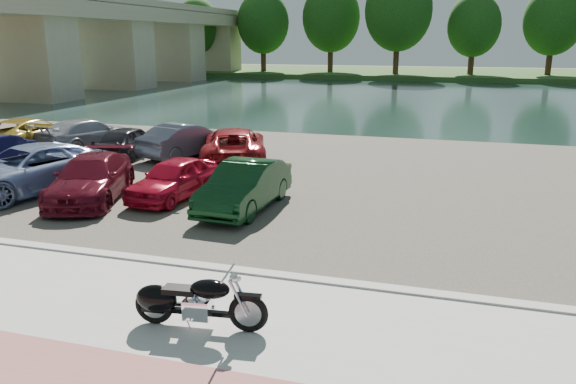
# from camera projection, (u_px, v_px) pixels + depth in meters

# --- Properties ---
(ground) EXTENTS (200.00, 200.00, 0.00)m
(ground) POSITION_uv_depth(u_px,v_px,m) (174.00, 315.00, 10.12)
(ground) COLOR #595447
(ground) RESTS_ON ground
(promenade) EXTENTS (60.00, 6.00, 0.10)m
(promenade) POSITION_uv_depth(u_px,v_px,m) (145.00, 340.00, 9.18)
(promenade) COLOR #B6B2AB
(promenade) RESTS_ON ground
(kerb) EXTENTS (60.00, 0.30, 0.14)m
(kerb) POSITION_uv_depth(u_px,v_px,m) (218.00, 269.00, 11.95)
(kerb) COLOR #B6B2AB
(kerb) RESTS_ON ground
(parking_lot) EXTENTS (60.00, 18.00, 0.04)m
(parking_lot) POSITION_uv_depth(u_px,v_px,m) (318.00, 176.00, 20.29)
(parking_lot) COLOR #453F38
(parking_lot) RESTS_ON ground
(river) EXTENTS (120.00, 40.00, 0.00)m
(river) POSITION_uv_depth(u_px,v_px,m) (399.00, 98.00, 47.10)
(river) COLOR #1B302C
(river) RESTS_ON ground
(far_bank) EXTENTS (120.00, 24.00, 0.60)m
(far_bank) POSITION_uv_depth(u_px,v_px,m) (423.00, 73.00, 76.61)
(far_bank) COLOR #214819
(far_bank) RESTS_ON ground
(bridge) EXTENTS (7.00, 56.00, 8.55)m
(bridge) POSITION_uv_depth(u_px,v_px,m) (111.00, 32.00, 54.31)
(bridge) COLOR tan
(bridge) RESTS_ON ground
(far_trees) EXTENTS (70.25, 10.68, 12.52)m
(far_trees) POSITION_uv_depth(u_px,v_px,m) (461.00, 16.00, 67.78)
(far_trees) COLOR #392215
(far_trees) RESTS_ON far_bank
(motorcycle) EXTENTS (2.33, 0.75, 1.05)m
(motorcycle) POSITION_uv_depth(u_px,v_px,m) (188.00, 301.00, 9.41)
(motorcycle) COLOR black
(motorcycle) RESTS_ON promenade
(car_2) EXTENTS (4.07, 5.92, 1.50)m
(car_2) POSITION_uv_depth(u_px,v_px,m) (28.00, 170.00, 17.88)
(car_2) COLOR #8597C1
(car_2) RESTS_ON parking_lot
(car_3) EXTENTS (3.21, 4.94, 1.33)m
(car_3) POSITION_uv_depth(u_px,v_px,m) (91.00, 178.00, 17.14)
(car_3) COLOR #560C1A
(car_3) RESTS_ON parking_lot
(car_4) EXTENTS (1.85, 3.78, 1.24)m
(car_4) POSITION_uv_depth(u_px,v_px,m) (174.00, 179.00, 17.29)
(car_4) COLOR #AD0B25
(car_4) RESTS_ON parking_lot
(car_5) EXTENTS (1.65, 4.24, 1.38)m
(car_5) POSITION_uv_depth(u_px,v_px,m) (245.00, 186.00, 16.15)
(car_5) COLOR black
(car_5) RESTS_ON parking_lot
(car_6) EXTENTS (2.62, 5.34, 1.46)m
(car_6) POSITION_uv_depth(u_px,v_px,m) (29.00, 134.00, 24.70)
(car_6) COLOR #A38625
(car_6) RESTS_ON parking_lot
(car_7) EXTENTS (3.04, 5.06, 1.37)m
(car_7) POSITION_uv_depth(u_px,v_px,m) (87.00, 134.00, 24.98)
(car_7) COLOR #9999A1
(car_7) RESTS_ON parking_lot
(car_8) EXTENTS (1.66, 3.87, 1.30)m
(car_8) POSITION_uv_depth(u_px,v_px,m) (129.00, 141.00, 23.46)
(car_8) COLOR black
(car_8) RESTS_ON parking_lot
(car_9) EXTENTS (2.77, 4.51, 1.40)m
(car_9) POSITION_uv_depth(u_px,v_px,m) (186.00, 140.00, 23.47)
(car_9) COLOR slate
(car_9) RESTS_ON parking_lot
(car_10) EXTENTS (4.09, 5.71, 1.44)m
(car_10) POSITION_uv_depth(u_px,v_px,m) (234.00, 146.00, 22.02)
(car_10) COLOR maroon
(car_10) RESTS_ON parking_lot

